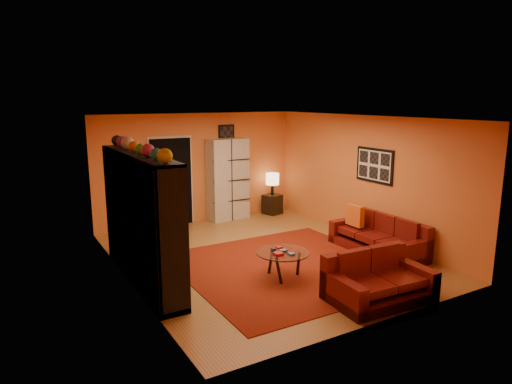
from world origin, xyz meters
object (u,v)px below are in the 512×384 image
storage_cabinet (228,179)px  table_lamp (272,179)px  tv (145,223)px  coffee_table (283,255)px  side_table (272,204)px  sofa (380,237)px  entertainment_unit (141,219)px  loveseat (376,280)px  bowl_chair (160,226)px

storage_cabinet → table_lamp: bearing=-10.7°
tv → coffee_table: (1.99, -1.00, -0.58)m
side_table → table_lamp: (0.00, 0.00, 0.65)m
tv → coffee_table: size_ratio=1.05×
sofa → side_table: (-0.24, 3.58, -0.04)m
entertainment_unit → sofa: (4.41, -0.91, -0.76)m
tv → sofa: size_ratio=0.47×
storage_cabinet → side_table: (1.21, -0.13, -0.74)m
coffee_table → storage_cabinet: size_ratio=0.45×
table_lamp → storage_cabinet: bearing=174.1°
entertainment_unit → table_lamp: 4.96m
entertainment_unit → loveseat: entertainment_unit is taller
bowl_chair → side_table: 3.30m
sofa → side_table: sofa is taller
entertainment_unit → coffee_table: (2.04, -1.06, -0.65)m
sofa → coffee_table: 2.38m
coffee_table → bowl_chair: 3.24m
entertainment_unit → sofa: bearing=-11.6°
bowl_chair → side_table: (3.23, 0.68, -0.04)m
bowl_chair → table_lamp: size_ratio=1.18×
tv → loveseat: 3.69m
tv → side_table: size_ratio=1.86×
storage_cabinet → coffee_table: bearing=-108.3°
entertainment_unit → storage_cabinet: size_ratio=1.51×
tv → bowl_chair: 2.34m
tv → sofa: 4.49m
sofa → loveseat: size_ratio=1.26×
side_table → entertainment_unit: bearing=-147.3°
storage_cabinet → loveseat: bearing=-96.6°
storage_cabinet → bowl_chair: storage_cabinet is taller
entertainment_unit → coffee_table: bearing=-27.5°
sofa → loveseat: 2.20m
storage_cabinet → table_lamp: 1.22m
loveseat → bowl_chair: size_ratio=2.37×
side_table → sofa: bearing=-86.2°
tv → side_table: bearing=-56.4°
tv → entertainment_unit: bearing=40.2°
tv → bowl_chair: size_ratio=1.40×
loveseat → coffee_table: (-0.77, 1.36, 0.12)m
sofa → loveseat: bearing=-136.5°
coffee_table → side_table: bearing=60.2°
loveseat → side_table: bearing=-11.6°
storage_cabinet → side_table: size_ratio=3.97×
entertainment_unit → storage_cabinet: (2.96, 2.80, -0.06)m
tv → loveseat: size_ratio=0.59×
sofa → table_lamp: (-0.24, 3.58, 0.61)m
loveseat → side_table: loveseat is taller
entertainment_unit → loveseat: (2.80, -2.42, -0.77)m
tv → loveseat: tv is taller
coffee_table → tv: bearing=153.3°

